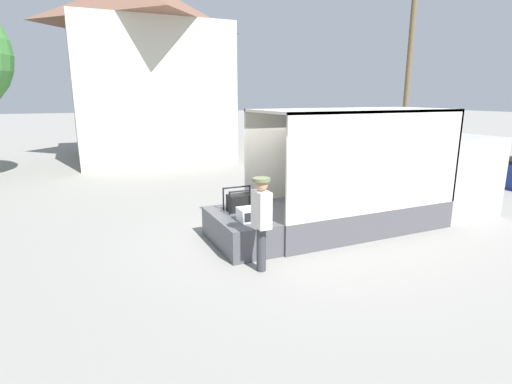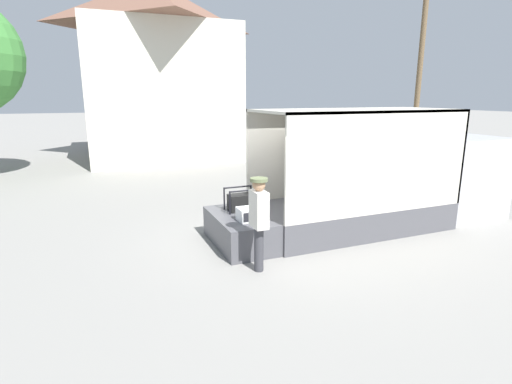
{
  "view_description": "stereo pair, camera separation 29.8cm",
  "coord_description": "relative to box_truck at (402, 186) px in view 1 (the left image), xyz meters",
  "views": [
    {
      "loc": [
        -3.76,
        -7.88,
        3.27
      ],
      "look_at": [
        -0.27,
        -0.2,
        1.23
      ],
      "focal_mm": 28.0,
      "sensor_mm": 36.0,
      "label": 1
    },
    {
      "loc": [
        -3.49,
        -8.0,
        3.27
      ],
      "look_at": [
        -0.27,
        -0.2,
        1.23
      ],
      "focal_mm": 28.0,
      "sensor_mm": 36.0,
      "label": 2
    }
  ],
  "objects": [
    {
      "name": "box_truck",
      "position": [
        0.0,
        0.0,
        0.0
      ],
      "size": [
        6.87,
        2.18,
        2.97
      ],
      "color": "#B2B2B7",
      "rests_on": "ground"
    },
    {
      "name": "tailgate_deck",
      "position": [
        -4.69,
        0.0,
        -0.59
      ],
      "size": [
        1.14,
        2.07,
        0.68
      ],
      "primitive_type": "cube",
      "color": "#4C4C51",
      "rests_on": "ground"
    },
    {
      "name": "ground_plane",
      "position": [
        -4.11,
        0.0,
        -0.93
      ],
      "size": [
        160.0,
        160.0,
        0.0
      ],
      "primitive_type": "plane",
      "color": "gray"
    },
    {
      "name": "portable_generator",
      "position": [
        -4.52,
        0.36,
        -0.04
      ],
      "size": [
        0.7,
        0.44,
        0.53
      ],
      "color": "black",
      "rests_on": "tailgate_deck"
    },
    {
      "name": "utility_pole",
      "position": [
        8.75,
        8.99,
        3.86
      ],
      "size": [
        1.8,
        0.28,
        9.26
      ],
      "color": "brown",
      "rests_on": "ground"
    },
    {
      "name": "microwave",
      "position": [
        -4.65,
        -0.43,
        -0.1
      ],
      "size": [
        0.44,
        0.41,
        0.28
      ],
      "color": "white",
      "rests_on": "tailgate_deck"
    },
    {
      "name": "house_backdrop",
      "position": [
        -4.1,
        14.59,
        3.68
      ],
      "size": [
        7.67,
        8.26,
        9.05
      ],
      "color": "beige",
      "rests_on": "ground"
    },
    {
      "name": "worker_person",
      "position": [
        -4.84,
        -1.45,
        0.2
      ],
      "size": [
        0.33,
        0.44,
        1.82
      ],
      "color": "#38383D",
      "rests_on": "ground"
    }
  ]
}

